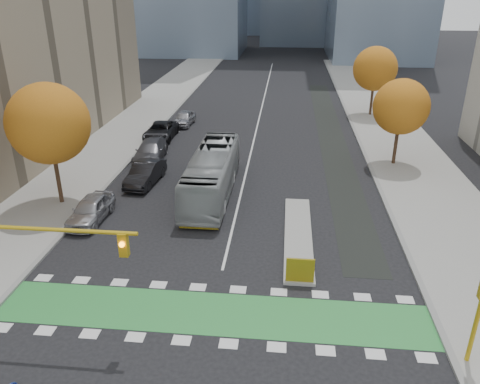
% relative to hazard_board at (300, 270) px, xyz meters
% --- Properties ---
extents(ground, '(300.00, 300.00, 0.00)m').
position_rel_hazard_board_xyz_m(ground, '(-4.00, -4.20, -0.80)').
color(ground, black).
rests_on(ground, ground).
extents(sidewalk_west, '(7.00, 120.00, 0.15)m').
position_rel_hazard_board_xyz_m(sidewalk_west, '(-17.50, 15.80, -0.73)').
color(sidewalk_west, gray).
rests_on(sidewalk_west, ground).
extents(sidewalk_east, '(7.00, 120.00, 0.15)m').
position_rel_hazard_board_xyz_m(sidewalk_east, '(9.50, 15.80, -0.73)').
color(sidewalk_east, gray).
rests_on(sidewalk_east, ground).
extents(curb_west, '(0.30, 120.00, 0.16)m').
position_rel_hazard_board_xyz_m(curb_west, '(-14.00, 15.80, -0.73)').
color(curb_west, gray).
rests_on(curb_west, ground).
extents(curb_east, '(0.30, 120.00, 0.16)m').
position_rel_hazard_board_xyz_m(curb_east, '(6.00, 15.80, -0.73)').
color(curb_east, gray).
rests_on(curb_east, ground).
extents(bike_crossing, '(20.00, 3.00, 0.01)m').
position_rel_hazard_board_xyz_m(bike_crossing, '(-4.00, -2.70, -0.79)').
color(bike_crossing, '#2C883B').
rests_on(bike_crossing, ground).
extents(centre_line, '(0.15, 70.00, 0.01)m').
position_rel_hazard_board_xyz_m(centre_line, '(-4.00, 35.80, -0.80)').
color(centre_line, silver).
rests_on(centre_line, ground).
extents(bike_lane_paint, '(2.50, 50.00, 0.01)m').
position_rel_hazard_board_xyz_m(bike_lane_paint, '(3.50, 25.80, -0.80)').
color(bike_lane_paint, black).
rests_on(bike_lane_paint, ground).
extents(median_island, '(1.60, 10.00, 0.16)m').
position_rel_hazard_board_xyz_m(median_island, '(0.00, 4.80, -0.72)').
color(median_island, gray).
rests_on(median_island, ground).
extents(hazard_board, '(1.40, 0.12, 1.30)m').
position_rel_hazard_board_xyz_m(hazard_board, '(0.00, 0.00, 0.00)').
color(hazard_board, yellow).
rests_on(hazard_board, median_island).
extents(tree_west, '(5.20, 5.20, 8.22)m').
position_rel_hazard_board_xyz_m(tree_west, '(-16.00, 7.80, 4.82)').
color(tree_west, '#332114').
rests_on(tree_west, ground).
extents(tree_east_near, '(4.40, 4.40, 7.08)m').
position_rel_hazard_board_xyz_m(tree_east_near, '(8.00, 17.80, 4.06)').
color(tree_east_near, '#332114').
rests_on(tree_east_near, ground).
extents(tree_east_far, '(4.80, 4.80, 7.65)m').
position_rel_hazard_board_xyz_m(tree_east_far, '(8.50, 33.80, 4.44)').
color(tree_east_far, '#332114').
rests_on(tree_east_far, ground).
extents(traffic_signal_west, '(8.53, 0.56, 5.20)m').
position_rel_hazard_board_xyz_m(traffic_signal_west, '(-11.93, -4.71, 3.23)').
color(traffic_signal_west, '#BF9914').
rests_on(traffic_signal_west, ground).
extents(traffic_signal_east, '(0.35, 0.43, 4.10)m').
position_rel_hazard_board_xyz_m(traffic_signal_east, '(6.50, -4.71, 1.93)').
color(traffic_signal_east, '#BF9914').
rests_on(traffic_signal_east, ground).
extents(bus, '(2.71, 11.42, 3.18)m').
position_rel_hazard_board_xyz_m(bus, '(-6.02, 10.41, 0.79)').
color(bus, '#969A9C').
rests_on(bus, ground).
extents(parked_car_a, '(1.98, 4.61, 1.55)m').
position_rel_hazard_board_xyz_m(parked_car_a, '(-13.00, 5.59, -0.02)').
color(parked_car_a, '#A7A7AC').
rests_on(parked_car_a, ground).
extents(parked_car_b, '(2.15, 5.02, 1.61)m').
position_rel_hazard_board_xyz_m(parked_car_b, '(-11.30, 11.85, 0.00)').
color(parked_car_b, black).
rests_on(parked_car_b, ground).
extents(parked_car_c, '(2.59, 5.69, 1.62)m').
position_rel_hazard_board_xyz_m(parked_car_c, '(-12.32, 16.85, 0.01)').
color(parked_car_c, '#545359').
rests_on(parked_car_c, ground).
extents(parked_car_d, '(2.57, 5.55, 1.54)m').
position_rel_hazard_board_xyz_m(parked_car_d, '(-13.00, 22.90, -0.03)').
color(parked_car_d, black).
rests_on(parked_car_d, ground).
extents(parked_car_e, '(2.00, 4.37, 1.45)m').
position_rel_hazard_board_xyz_m(parked_car_e, '(-11.73, 27.90, -0.07)').
color(parked_car_e, '#A2A2A7').
rests_on(parked_car_e, ground).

